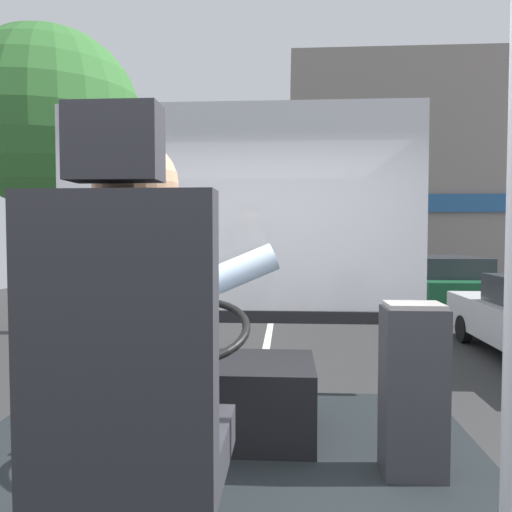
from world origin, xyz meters
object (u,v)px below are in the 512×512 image
Objects in this scene: fare_box at (413,389)px; bus_driver at (142,323)px; parked_car_green at (443,282)px; steering_console at (209,396)px; driver_seat at (132,412)px.

bus_driver is at bearing -138.90° from fare_box.
fare_box is at bearing -107.78° from parked_car_green.
steering_console is at bearing 90.00° from bus_driver.
parked_car_green is (3.16, 9.85, -0.47)m from fare_box.
bus_driver is 1.33m from steering_console.
driver_seat reaches higher than steering_console.
steering_console is 0.27× the size of parked_car_green.
driver_seat is 1.79× the size of fare_box.
fare_box is 0.19× the size of parked_car_green.
driver_seat is 1.37m from fare_box.
driver_seat reaches higher than parked_car_green.
steering_console is 10.37m from parked_car_green.
fare_box is at bearing -19.83° from steering_console.
driver_seat is 1.25× the size of steering_console.
bus_driver reaches higher than parked_car_green.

